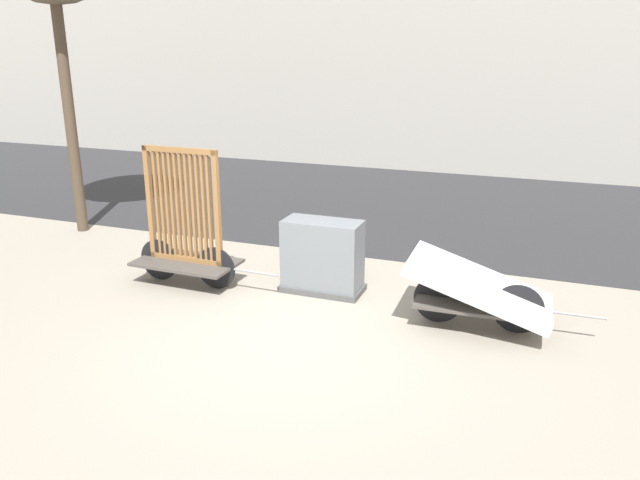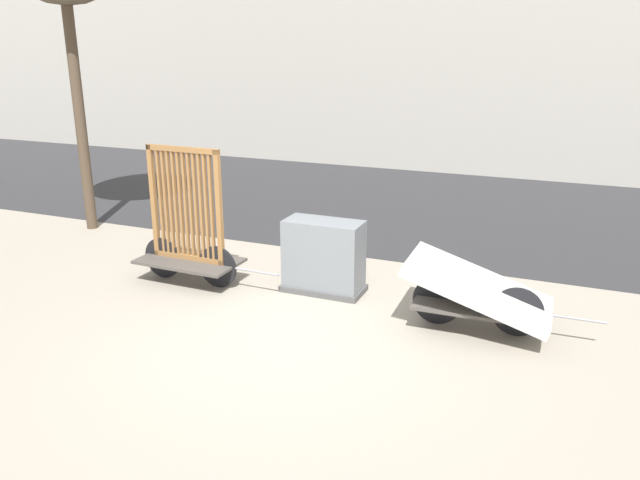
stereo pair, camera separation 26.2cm
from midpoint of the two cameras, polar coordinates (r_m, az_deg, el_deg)
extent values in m
plane|color=gray|center=(7.32, -2.22, -8.88)|extent=(60.00, 60.00, 0.00)
cube|color=#2D2D30|center=(13.25, 9.83, 3.12)|extent=(56.00, 7.16, 0.01)
cube|color=#4C4742|center=(8.98, -11.03, -1.88)|extent=(1.45, 0.81, 0.04)
cylinder|color=black|center=(8.74, -8.50, -2.43)|extent=(0.59, 0.05, 0.59)
cylinder|color=black|center=(9.25, -13.40, -1.59)|extent=(0.59, 0.05, 0.59)
cylinder|color=gray|center=(8.44, -5.05, -2.89)|extent=(0.70, 0.04, 0.03)
cube|color=olive|center=(8.96, -11.05, -1.55)|extent=(1.15, 0.09, 0.07)
cube|color=olive|center=(8.59, -11.65, 8.12)|extent=(1.15, 0.09, 0.07)
cube|color=olive|center=(9.06, -14.15, 3.49)|extent=(0.07, 0.07, 1.60)
cube|color=olive|center=(8.45, -8.33, 2.84)|extent=(0.07, 0.07, 1.60)
cube|color=olive|center=(8.99, -13.55, 3.43)|extent=(0.04, 0.05, 1.53)
cube|color=olive|center=(8.94, -13.12, 3.38)|extent=(0.04, 0.05, 1.53)
cube|color=olive|center=(8.89, -12.68, 3.33)|extent=(0.04, 0.05, 1.53)
cube|color=olive|center=(8.84, -12.24, 3.28)|extent=(0.04, 0.05, 1.53)
cube|color=olive|center=(8.79, -11.79, 3.23)|extent=(0.04, 0.05, 1.53)
cube|color=olive|center=(8.75, -11.34, 3.18)|extent=(0.04, 0.05, 1.53)
cube|color=olive|center=(8.70, -10.89, 3.13)|extent=(0.04, 0.05, 1.53)
cube|color=olive|center=(8.65, -10.43, 3.08)|extent=(0.04, 0.05, 1.53)
cube|color=olive|center=(8.61, -9.96, 3.03)|extent=(0.04, 0.05, 1.53)
cube|color=olive|center=(8.56, -9.49, 2.98)|extent=(0.04, 0.05, 1.53)
cube|color=olive|center=(8.52, -9.02, 2.92)|extent=(0.04, 0.05, 1.53)
cube|color=#4C4742|center=(7.64, 15.09, -5.72)|extent=(1.45, 0.82, 0.04)
cylinder|color=black|center=(7.63, 18.56, -6.26)|extent=(0.60, 0.05, 0.59)
cylinder|color=black|center=(7.70, 11.63, -5.44)|extent=(0.60, 0.05, 0.59)
cylinder|color=gray|center=(7.63, 23.09, -6.61)|extent=(0.70, 0.05, 0.03)
cube|color=silver|center=(7.56, 15.22, -4.21)|extent=(1.71, 1.04, 0.65)
cube|color=#4C4C4C|center=(8.60, 1.20, -4.41)|extent=(1.11, 0.55, 0.08)
cube|color=slate|center=(8.44, 1.22, -1.51)|extent=(1.05, 0.49, 1.00)
cylinder|color=#4C3D2D|center=(11.80, -20.59, 11.18)|extent=(0.19, 0.19, 4.33)
camera|label=1|loc=(0.13, -89.05, 0.30)|focal=35.00mm
camera|label=2|loc=(0.13, 90.95, -0.30)|focal=35.00mm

